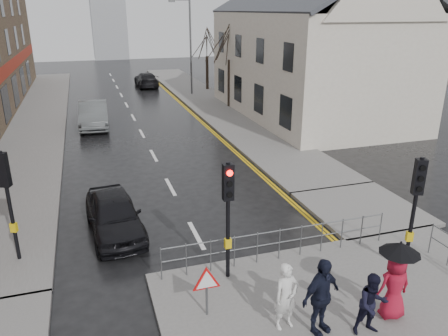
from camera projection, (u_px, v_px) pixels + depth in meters
ground at (223, 285)px, 12.10m from camera, size 120.00×120.00×0.00m
left_pavement at (37, 117)px, 30.79m from camera, size 4.00×44.00×0.14m
right_pavement at (206, 100)px, 36.31m from camera, size 4.00×40.00×0.14m
pavement_bridge_right at (361, 208)px, 16.63m from camera, size 4.00×4.20×0.14m
building_right_cream at (310, 47)px, 30.01m from camera, size 9.00×16.40×10.10m
traffic_signal_near_left at (228, 201)px, 11.50m from camera, size 0.28×0.27×3.40m
traffic_signal_near_right at (416, 195)px, 11.86m from camera, size 0.34×0.33×3.40m
traffic_signal_far_left at (7, 187)px, 12.37m from camera, size 0.34×0.33×3.40m
guard_railing_front at (280, 237)px, 12.91m from camera, size 7.14×0.04×1.00m
warning_sign at (207, 283)px, 10.44m from camera, size 0.80×0.07×1.35m
street_lamp at (188, 40)px, 37.21m from camera, size 1.83×0.25×8.00m
tree_near at (229, 39)px, 32.18m from camera, size 2.40×2.40×6.58m
tree_far at (207, 42)px, 39.72m from camera, size 2.40×2.40×5.64m
pedestrian_a at (286, 297)px, 10.06m from camera, size 0.66×0.48×1.67m
pedestrian_b at (372, 304)px, 9.89m from camera, size 0.81×0.67×1.54m
pedestrian_with_umbrella at (396, 277)px, 10.32m from camera, size 0.96×0.96×2.04m
pedestrian_d at (321, 297)px, 9.87m from camera, size 1.21×0.79×1.91m
car_parked at (114, 215)px, 14.70m from camera, size 1.98×4.23×1.40m
car_mid at (94, 115)px, 28.07m from camera, size 1.97×5.09×1.65m
car_far at (146, 80)px, 42.77m from camera, size 2.00×4.84×1.40m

